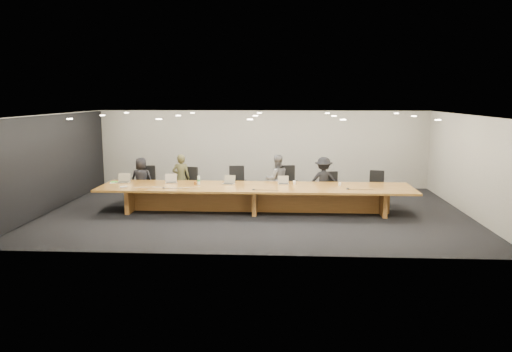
{
  "coord_description": "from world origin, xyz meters",
  "views": [
    {
      "loc": [
        0.83,
        -14.11,
        3.33
      ],
      "look_at": [
        0.0,
        0.3,
        1.0
      ],
      "focal_mm": 35.0,
      "sensor_mm": 36.0,
      "label": 1
    }
  ],
  "objects_px": {
    "laptop_c": "(228,180)",
    "av_box": "(124,187)",
    "person_a": "(142,180)",
    "laptop_a": "(123,178)",
    "mic_left": "(164,188)",
    "water_bottle": "(199,180)",
    "laptop_d": "(284,180)",
    "person_c": "(277,179)",
    "chair_far_right": "(376,187)",
    "chair_mid_right": "(289,184)",
    "person_b": "(181,178)",
    "chair_mid_left": "(237,184)",
    "chair_far_left": "(147,183)",
    "paper_cup_far": "(340,184)",
    "amber_mug": "(195,183)",
    "laptop_b": "(171,178)",
    "person_d": "(323,181)",
    "mic_right": "(348,189)",
    "paper_cup_near": "(294,183)",
    "chair_left": "(188,185)",
    "conference_table": "(255,194)",
    "chair_right": "(333,188)",
    "mic_center": "(254,189)"
  },
  "relations": [
    {
      "from": "person_a",
      "to": "paper_cup_far",
      "type": "relative_size",
      "value": 15.66
    },
    {
      "from": "person_c",
      "to": "conference_table",
      "type": "bearing_deg",
      "value": 44.51
    },
    {
      "from": "chair_right",
      "to": "laptop_d",
      "type": "bearing_deg",
      "value": -165.77
    },
    {
      "from": "laptop_d",
      "to": "chair_far_left",
      "type": "bearing_deg",
      "value": 162.66
    },
    {
      "from": "chair_mid_right",
      "to": "laptop_b",
      "type": "xyz_separation_m",
      "value": [
        -3.52,
        -0.84,
        0.29
      ]
    },
    {
      "from": "chair_far_left",
      "to": "av_box",
      "type": "bearing_deg",
      "value": -99.79
    },
    {
      "from": "laptop_d",
      "to": "amber_mug",
      "type": "distance_m",
      "value": 2.6
    },
    {
      "from": "person_a",
      "to": "laptop_a",
      "type": "distance_m",
      "value": 0.89
    },
    {
      "from": "paper_cup_far",
      "to": "chair_far_right",
      "type": "bearing_deg",
      "value": 39.98
    },
    {
      "from": "person_d",
      "to": "mic_right",
      "type": "relative_size",
      "value": 11.91
    },
    {
      "from": "chair_mid_right",
      "to": "laptop_b",
      "type": "distance_m",
      "value": 3.63
    },
    {
      "from": "chair_right",
      "to": "person_a",
      "type": "xyz_separation_m",
      "value": [
        -6.0,
        -0.02,
        0.2
      ]
    },
    {
      "from": "mic_left",
      "to": "water_bottle",
      "type": "bearing_deg",
      "value": 36.01
    },
    {
      "from": "chair_far_left",
      "to": "person_b",
      "type": "bearing_deg",
      "value": -4.24
    },
    {
      "from": "person_d",
      "to": "chair_far_left",
      "type": "bearing_deg",
      "value": -1.18
    },
    {
      "from": "chair_far_right",
      "to": "amber_mug",
      "type": "relative_size",
      "value": 11.64
    },
    {
      "from": "chair_mid_left",
      "to": "person_a",
      "type": "distance_m",
      "value": 3.02
    },
    {
      "from": "laptop_c",
      "to": "av_box",
      "type": "bearing_deg",
      "value": -152.76
    },
    {
      "from": "person_d",
      "to": "amber_mug",
      "type": "relative_size",
      "value": 16.15
    },
    {
      "from": "av_box",
      "to": "mic_center",
      "type": "relative_size",
      "value": 1.72
    },
    {
      "from": "chair_mid_left",
      "to": "person_b",
      "type": "xyz_separation_m",
      "value": [
        -1.77,
        -0.08,
        0.18
      ]
    },
    {
      "from": "laptop_d",
      "to": "av_box",
      "type": "xyz_separation_m",
      "value": [
        -4.54,
        -0.78,
        -0.11
      ]
    },
    {
      "from": "person_b",
      "to": "laptop_a",
      "type": "relative_size",
      "value": 4.21
    },
    {
      "from": "laptop_c",
      "to": "mic_left",
      "type": "distance_m",
      "value": 1.9
    },
    {
      "from": "paper_cup_near",
      "to": "person_d",
      "type": "bearing_deg",
      "value": 40.11
    },
    {
      "from": "mic_left",
      "to": "person_d",
      "type": "bearing_deg",
      "value": 19.21
    },
    {
      "from": "amber_mug",
      "to": "laptop_d",
      "type": "bearing_deg",
      "value": 4.23
    },
    {
      "from": "person_b",
      "to": "laptop_a",
      "type": "distance_m",
      "value": 1.82
    },
    {
      "from": "laptop_a",
      "to": "laptop_b",
      "type": "bearing_deg",
      "value": 0.91
    },
    {
      "from": "laptop_b",
      "to": "amber_mug",
      "type": "xyz_separation_m",
      "value": [
        0.76,
        -0.23,
        -0.09
      ]
    },
    {
      "from": "amber_mug",
      "to": "mic_left",
      "type": "bearing_deg",
      "value": -140.67
    },
    {
      "from": "water_bottle",
      "to": "paper_cup_far",
      "type": "distance_m",
      "value": 4.11
    },
    {
      "from": "laptop_c",
      "to": "mic_left",
      "type": "relative_size",
      "value": 3.19
    },
    {
      "from": "conference_table",
      "to": "av_box",
      "type": "distance_m",
      "value": 3.76
    },
    {
      "from": "chair_far_left",
      "to": "chair_left",
      "type": "height_order",
      "value": "chair_far_left"
    },
    {
      "from": "chair_mid_right",
      "to": "person_b",
      "type": "bearing_deg",
      "value": 166.56
    },
    {
      "from": "amber_mug",
      "to": "person_c",
      "type": "bearing_deg",
      "value": 22.22
    },
    {
      "from": "chair_far_right",
      "to": "person_a",
      "type": "xyz_separation_m",
      "value": [
        -7.32,
        -0.06,
        0.18
      ]
    },
    {
      "from": "chair_far_left",
      "to": "paper_cup_near",
      "type": "bearing_deg",
      "value": -14.44
    },
    {
      "from": "chair_mid_left",
      "to": "water_bottle",
      "type": "relative_size",
      "value": 4.56
    },
    {
      "from": "person_c",
      "to": "chair_far_right",
      "type": "bearing_deg",
      "value": 162.96
    },
    {
      "from": "chair_far_left",
      "to": "laptop_c",
      "type": "height_order",
      "value": "chair_far_left"
    },
    {
      "from": "person_b",
      "to": "person_c",
      "type": "distance_m",
      "value": 3.03
    },
    {
      "from": "chair_far_right",
      "to": "laptop_b",
      "type": "relative_size",
      "value": 3.07
    },
    {
      "from": "chair_far_left",
      "to": "chair_left",
      "type": "bearing_deg",
      "value": -7.01
    },
    {
      "from": "person_c",
      "to": "paper_cup_far",
      "type": "height_order",
      "value": "person_c"
    },
    {
      "from": "mic_left",
      "to": "chair_mid_right",
      "type": "bearing_deg",
      "value": 25.81
    },
    {
      "from": "water_bottle",
      "to": "mic_right",
      "type": "xyz_separation_m",
      "value": [
        4.29,
        -0.49,
        -0.11
      ]
    },
    {
      "from": "chair_mid_left",
      "to": "mic_left",
      "type": "height_order",
      "value": "chair_mid_left"
    },
    {
      "from": "chair_mid_right",
      "to": "water_bottle",
      "type": "height_order",
      "value": "chair_mid_right"
    }
  ]
}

